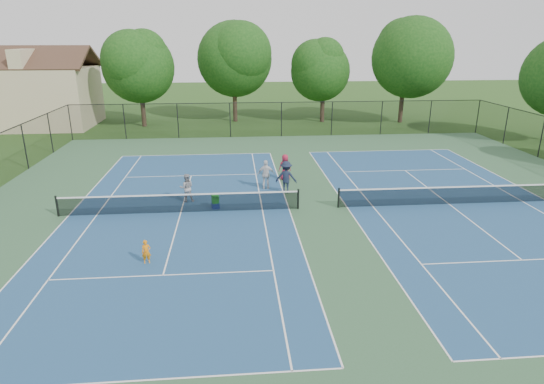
{
  "coord_description": "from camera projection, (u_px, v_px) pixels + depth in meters",
  "views": [
    {
      "loc": [
        -4.26,
        -21.6,
        8.37
      ],
      "look_at": [
        -2.48,
        -1.0,
        1.3
      ],
      "focal_mm": 30.0,
      "sensor_mm": 36.0,
      "label": 1
    }
  ],
  "objects": [
    {
      "name": "tennis_court_right",
      "position": [
        449.0,
        202.0,
        23.95
      ],
      "size": [
        12.0,
        23.83,
        1.07
      ],
      "color": "navy",
      "rests_on": "ground"
    },
    {
      "name": "instructor",
      "position": [
        187.0,
        188.0,
        24.14
      ],
      "size": [
        0.8,
        0.66,
        1.54
      ],
      "primitive_type": "imported",
      "rotation": [
        0.0,
        0.0,
        3.24
      ],
      "color": "#979699",
      "rests_on": "ground"
    },
    {
      "name": "bystander_b",
      "position": [
        286.0,
        177.0,
        25.47
      ],
      "size": [
        1.31,
        0.94,
        1.84
      ],
      "primitive_type": "imported",
      "rotation": [
        0.0,
        0.0,
        2.91
      ],
      "color": "#182136",
      "rests_on": "ground"
    },
    {
      "name": "tree_back_b",
      "position": [
        234.0,
        56.0,
        45.47
      ],
      "size": [
        7.6,
        7.6,
        10.03
      ],
      "color": "#2D2116",
      "rests_on": "ground"
    },
    {
      "name": "bystander_a",
      "position": [
        266.0,
        175.0,
        26.16
      ],
      "size": [
        1.04,
        0.49,
        1.72
      ],
      "primitive_type": "imported",
      "rotation": [
        0.0,
        0.0,
        3.07
      ],
      "color": "silver",
      "rests_on": "ground"
    },
    {
      "name": "child_player",
      "position": [
        146.0,
        252.0,
        17.59
      ],
      "size": [
        0.39,
        0.3,
        0.96
      ],
      "primitive_type": "imported",
      "rotation": [
        0.0,
        0.0,
        0.23
      ],
      "color": "orange",
      "rests_on": "ground"
    },
    {
      "name": "ground",
      "position": [
        318.0,
        208.0,
        23.41
      ],
      "size": [
        140.0,
        140.0,
        0.0
      ],
      "primitive_type": "plane",
      "color": "#234716",
      "rests_on": "ground"
    },
    {
      "name": "tree_back_d",
      "position": [
        406.0,
        54.0,
        44.89
      ],
      "size": [
        7.8,
        7.8,
        10.37
      ],
      "color": "#2D2116",
      "rests_on": "ground"
    },
    {
      "name": "tennis_court_left",
      "position": [
        181.0,
        211.0,
        22.81
      ],
      "size": [
        12.0,
        23.83,
        1.07
      ],
      "color": "navy",
      "rests_on": "ground"
    },
    {
      "name": "bystander_c",
      "position": [
        285.0,
        167.0,
        27.87
      ],
      "size": [
        0.85,
        0.61,
        1.6
      ],
      "primitive_type": "imported",
      "rotation": [
        0.0,
        0.0,
        3.28
      ],
      "color": "maroon",
      "rests_on": "ground"
    },
    {
      "name": "tree_back_c",
      "position": [
        324.0,
        67.0,
        45.62
      ],
      "size": [
        6.0,
        6.0,
        8.4
      ],
      "color": "#2D2116",
      "rests_on": "ground"
    },
    {
      "name": "perimeter_fence",
      "position": [
        319.0,
        179.0,
        22.9
      ],
      "size": [
        36.08,
        36.08,
        3.02
      ],
      "color": "black",
      "rests_on": "ground"
    },
    {
      "name": "court_pad",
      "position": [
        318.0,
        208.0,
        23.41
      ],
      "size": [
        36.0,
        36.0,
        0.01
      ],
      "primitive_type": "cube",
      "color": "#325A37",
      "rests_on": "ground"
    },
    {
      "name": "tree_back_a",
      "position": [
        139.0,
        63.0,
        43.03
      ],
      "size": [
        6.8,
        6.8,
        9.15
      ],
      "color": "#2D2116",
      "rests_on": "ground"
    },
    {
      "name": "clapboard_house",
      "position": [
        39.0,
        94.0,
        44.11
      ],
      "size": [
        10.8,
        8.1,
        7.65
      ],
      "color": "tan",
      "rests_on": "ground"
    },
    {
      "name": "ball_hopper",
      "position": [
        215.0,
        199.0,
        23.24
      ],
      "size": [
        0.4,
        0.36,
        0.43
      ],
      "primitive_type": "cube",
      "rotation": [
        0.0,
        0.0,
        0.28
      ],
      "color": "green",
      "rests_on": "ball_crate"
    },
    {
      "name": "ball_crate",
      "position": [
        216.0,
        206.0,
        23.35
      ],
      "size": [
        0.44,
        0.41,
        0.3
      ],
      "primitive_type": "cube",
      "rotation": [
        0.0,
        0.0,
        0.34
      ],
      "color": "#16349A",
      "rests_on": "ground"
    }
  ]
}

